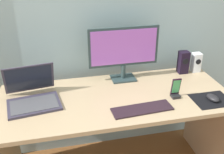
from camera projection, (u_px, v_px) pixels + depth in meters
The scene contains 10 objects.
wall_back at pixel (103, 5), 2.00m from camera, with size 6.00×0.04×2.50m, color #95AFB4.
desk at pixel (116, 113), 1.92m from camera, with size 1.57×0.68×0.72m.
monitor at pixel (124, 50), 1.98m from camera, with size 0.52×0.14×0.41m.
speaker_right at pixel (196, 62), 2.18m from camera, with size 0.07×0.07×0.16m.
speaker_near_monitor at pixel (183, 62), 2.15m from camera, with size 0.07×0.07×0.18m.
laptop at pixel (32, 95), 1.77m from camera, with size 0.37×0.36×0.23m.
keyboard_external at pixel (142, 109), 1.70m from camera, with size 0.38×0.12×0.01m, color black.
mousepad at pixel (212, 100), 1.81m from camera, with size 0.25×0.20×0.00m, color black.
mouse at pixel (213, 98), 1.79m from camera, with size 0.06×0.10×0.04m, color black.
phone_in_dock at pixel (176, 91), 1.82m from camera, with size 0.06×0.06×0.14m.
Camera 1 is at (-0.39, -1.55, 1.67)m, focal length 43.75 mm.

